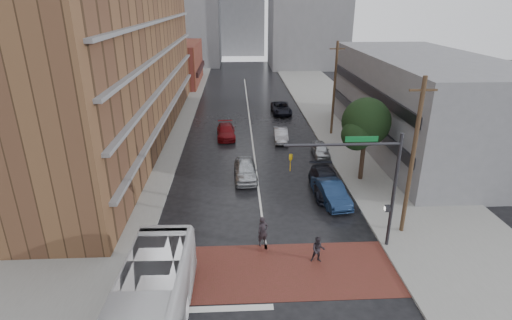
{
  "coord_description": "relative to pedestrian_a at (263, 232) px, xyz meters",
  "views": [
    {
      "loc": [
        -1.62,
        -17.53,
        13.88
      ],
      "look_at": [
        -0.32,
        8.18,
        3.5
      ],
      "focal_mm": 28.0,
      "sensor_mm": 36.0,
      "label": 1
    }
  ],
  "objects": [
    {
      "name": "ground",
      "position": [
        0.17,
        -3.0,
        -0.95
      ],
      "size": [
        160.0,
        160.0,
        0.0
      ],
      "primitive_type": "plane",
      "color": "black",
      "rests_on": "ground"
    },
    {
      "name": "crosswalk",
      "position": [
        0.17,
        -2.5,
        -0.94
      ],
      "size": [
        14.0,
        5.0,
        0.02
      ],
      "primitive_type": "cube",
      "color": "maroon",
      "rests_on": "ground"
    },
    {
      "name": "sidewalk_west",
      "position": [
        -11.33,
        22.0,
        -0.87
      ],
      "size": [
        9.0,
        90.0,
        0.15
      ],
      "primitive_type": "cube",
      "color": "gray",
      "rests_on": "ground"
    },
    {
      "name": "sidewalk_east",
      "position": [
        11.67,
        22.0,
        -0.87
      ],
      "size": [
        9.0,
        90.0,
        0.15
      ],
      "primitive_type": "cube",
      "color": "gray",
      "rests_on": "ground"
    },
    {
      "name": "storefront_west",
      "position": [
        -11.83,
        51.0,
        2.55
      ],
      "size": [
        8.0,
        16.0,
        7.0
      ],
      "primitive_type": "cube",
      "color": "brown",
      "rests_on": "ground"
    },
    {
      "name": "building_east",
      "position": [
        16.67,
        17.0,
        3.55
      ],
      "size": [
        11.0,
        26.0,
        9.0
      ],
      "primitive_type": "cube",
      "color": "slate",
      "rests_on": "ground"
    },
    {
      "name": "distant_tower_center",
      "position": [
        0.17,
        92.0,
        11.05
      ],
      "size": [
        12.0,
        10.0,
        24.0
      ],
      "primitive_type": "cube",
      "color": "slate",
      "rests_on": "ground"
    },
    {
      "name": "street_tree",
      "position": [
        8.69,
        9.03,
        3.78
      ],
      "size": [
        4.2,
        4.1,
        6.9
      ],
      "color": "#332319",
      "rests_on": "ground"
    },
    {
      "name": "signal_mast",
      "position": [
        6.02,
        -0.5,
        3.78
      ],
      "size": [
        6.5,
        0.3,
        7.2
      ],
      "color": "#2D2D33",
      "rests_on": "ground"
    },
    {
      "name": "utility_pole_near",
      "position": [
        8.97,
        1.0,
        4.19
      ],
      "size": [
        1.6,
        0.26,
        10.0
      ],
      "color": "#473321",
      "rests_on": "ground"
    },
    {
      "name": "utility_pole_far",
      "position": [
        8.97,
        21.0,
        4.19
      ],
      "size": [
        1.6,
        0.26,
        10.0
      ],
      "color": "#473321",
      "rests_on": "ground"
    },
    {
      "name": "pedestrian_a",
      "position": [
        0.0,
        0.0,
        0.0
      ],
      "size": [
        0.82,
        0.7,
        1.9
      ],
      "primitive_type": "imported",
      "rotation": [
        0.0,
        0.0,
        0.43
      ],
      "color": "black",
      "rests_on": "ground"
    },
    {
      "name": "pedestrian_b",
      "position": [
        3.0,
        -1.79,
        -0.15
      ],
      "size": [
        0.83,
        0.68,
        1.59
      ],
      "primitive_type": "imported",
      "rotation": [
        0.0,
        0.0,
        -0.11
      ],
      "color": "#262126",
      "rests_on": "ground"
    },
    {
      "name": "car_travel_a",
      "position": [
        -0.8,
        9.72,
        -0.16
      ],
      "size": [
        1.98,
        4.66,
        1.57
      ],
      "primitive_type": "imported",
      "rotation": [
        0.0,
        0.0,
        0.03
      ],
      "color": "#B0B4B8",
      "rests_on": "ground"
    },
    {
      "name": "car_travel_b",
      "position": [
        3.17,
        19.14,
        -0.29
      ],
      "size": [
        1.58,
        4.07,
        1.32
      ],
      "primitive_type": "imported",
      "rotation": [
        0.0,
        0.0,
        -0.05
      ],
      "color": "#929399",
      "rests_on": "ground"
    },
    {
      "name": "car_travel_c",
      "position": [
        -2.62,
        20.53,
        -0.27
      ],
      "size": [
        2.15,
        4.79,
        1.36
      ],
      "primitive_type": "imported",
      "rotation": [
        0.0,
        0.0,
        0.05
      ],
      "color": "maroon",
      "rests_on": "ground"
    },
    {
      "name": "suv_travel",
      "position": [
        4.4,
        30.07,
        -0.23
      ],
      "size": [
        2.48,
        5.19,
        1.43
      ],
      "primitive_type": "imported",
      "rotation": [
        0.0,
        0.0,
        0.02
      ],
      "color": "black",
      "rests_on": "ground"
    },
    {
      "name": "car_parked_near",
      "position": [
        5.37,
        5.33,
        -0.18
      ],
      "size": [
        2.31,
        4.87,
        1.54
      ],
      "primitive_type": "imported",
      "rotation": [
        0.0,
        0.0,
        0.15
      ],
      "color": "#132443",
      "rests_on": "ground"
    },
    {
      "name": "car_parked_mid",
      "position": [
        5.37,
        7.0,
        -0.16
      ],
      "size": [
        2.31,
        5.46,
        1.57
      ],
      "primitive_type": "imported",
      "rotation": [
        0.0,
        0.0,
        -0.02
      ],
      "color": "black",
      "rests_on": "ground"
    },
    {
      "name": "car_parked_far",
      "position": [
        6.47,
        14.61,
        -0.32
      ],
      "size": [
        1.55,
        3.71,
        1.25
      ],
      "primitive_type": "imported",
      "rotation": [
        0.0,
        0.0,
        -0.02
      ],
      "color": "#A1A5A8",
      "rests_on": "ground"
    }
  ]
}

